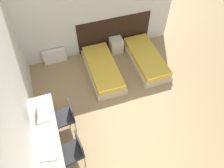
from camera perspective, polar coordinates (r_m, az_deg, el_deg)
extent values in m
cube|color=silver|center=(6.57, -5.73, 17.39)|extent=(5.20, 0.05, 2.70)
cube|color=silver|center=(4.93, -23.28, -2.20)|extent=(0.05, 5.33, 2.70)
cube|color=black|center=(7.16, 0.56, 13.13)|extent=(2.38, 0.03, 1.13)
cube|color=beige|center=(6.62, -2.41, 3.45)|extent=(0.87, 1.97, 0.18)
cube|color=gold|center=(6.49, -2.46, 4.47)|extent=(0.79, 1.89, 0.17)
cube|color=beige|center=(7.00, 8.77, 6.14)|extent=(0.87, 1.97, 0.18)
cube|color=gold|center=(6.88, 8.95, 7.15)|extent=(0.79, 1.89, 0.17)
cube|color=beige|center=(7.21, 1.10, 10.13)|extent=(0.40, 0.36, 0.49)
cube|color=silver|center=(7.07, -14.72, 7.06)|extent=(0.71, 0.12, 0.48)
cube|color=beige|center=(4.96, -17.08, -12.30)|extent=(0.55, 2.04, 0.04)
cube|color=beige|center=(5.81, -17.52, -5.39)|extent=(0.50, 0.04, 0.71)
cube|color=#232328|center=(5.40, -12.59, -8.53)|extent=(0.51, 0.51, 0.05)
cube|color=#232328|center=(5.20, -10.67, -6.49)|extent=(0.06, 0.43, 0.42)
cylinder|color=slate|center=(5.50, -13.75, -12.13)|extent=(0.02, 0.02, 0.41)
cylinder|color=slate|center=(5.71, -14.72, -8.60)|extent=(0.02, 0.02, 0.41)
cylinder|color=slate|center=(5.49, -9.52, -10.84)|extent=(0.02, 0.02, 0.41)
cylinder|color=slate|center=(5.70, -10.69, -7.36)|extent=(0.02, 0.02, 0.41)
cube|color=#232328|center=(4.98, -10.64, -17.10)|extent=(0.54, 0.54, 0.05)
cube|color=#232328|center=(4.77, -8.48, -15.07)|extent=(0.09, 0.43, 0.42)
cylinder|color=slate|center=(5.28, -13.25, -16.88)|extent=(0.02, 0.02, 0.41)
cylinder|color=slate|center=(5.12, -7.13, -19.17)|extent=(0.02, 0.02, 0.41)
cylinder|color=slate|center=(5.28, -8.86, -15.25)|extent=(0.02, 0.02, 0.41)
cube|color=silver|center=(5.13, -17.66, -8.56)|extent=(0.32, 0.23, 0.02)
cube|color=black|center=(5.01, -19.24, -7.93)|extent=(0.12, 0.22, 0.30)
cube|color=#236B3D|center=(4.71, -16.20, -17.61)|extent=(0.36, 0.28, 0.01)
cube|color=white|center=(4.70, -16.23, -17.58)|extent=(0.34, 0.27, 0.01)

